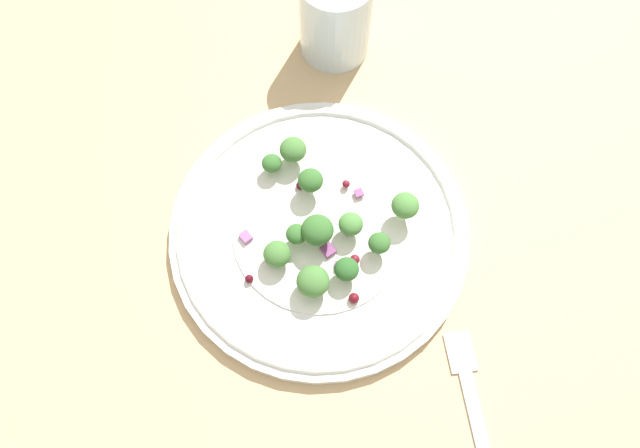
{
  "coord_description": "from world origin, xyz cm",
  "views": [
    {
      "loc": [
        -0.05,
        -26.45,
        59.15
      ],
      "look_at": [
        -0.88,
        -2.74,
        2.7
      ],
      "focal_mm": 36.92,
      "sensor_mm": 36.0,
      "label": 1
    }
  ],
  "objects_px": {
    "broccoli_floret_1": "(314,282)",
    "fork": "(478,424)",
    "water_glass": "(333,15)",
    "broccoli_floret_0": "(311,181)",
    "broccoli_floret_2": "(272,163)",
    "plate": "(320,231)"
  },
  "relations": [
    {
      "from": "water_glass",
      "to": "broccoli_floret_1",
      "type": "bearing_deg",
      "value": -91.78
    },
    {
      "from": "broccoli_floret_1",
      "to": "water_glass",
      "type": "distance_m",
      "value": 0.28
    },
    {
      "from": "broccoli_floret_1",
      "to": "fork",
      "type": "distance_m",
      "value": 0.19
    },
    {
      "from": "broccoli_floret_0",
      "to": "broccoli_floret_1",
      "type": "bearing_deg",
      "value": -86.37
    },
    {
      "from": "broccoli_floret_0",
      "to": "fork",
      "type": "bearing_deg",
      "value": -54.38
    },
    {
      "from": "broccoli_floret_1",
      "to": "water_glass",
      "type": "xyz_separation_m",
      "value": [
        0.01,
        0.28,
        0.02
      ]
    },
    {
      "from": "broccoli_floret_1",
      "to": "broccoli_floret_2",
      "type": "relative_size",
      "value": 1.54
    },
    {
      "from": "fork",
      "to": "broccoli_floret_0",
      "type": "bearing_deg",
      "value": 125.62
    },
    {
      "from": "broccoli_floret_0",
      "to": "fork",
      "type": "distance_m",
      "value": 0.26
    },
    {
      "from": "plate",
      "to": "fork",
      "type": "relative_size",
      "value": 1.54
    },
    {
      "from": "broccoli_floret_2",
      "to": "fork",
      "type": "height_order",
      "value": "broccoli_floret_2"
    },
    {
      "from": "broccoli_floret_2",
      "to": "water_glass",
      "type": "relative_size",
      "value": 0.2
    },
    {
      "from": "plate",
      "to": "broccoli_floret_2",
      "type": "bearing_deg",
      "value": 128.22
    },
    {
      "from": "plate",
      "to": "fork",
      "type": "distance_m",
      "value": 0.22
    },
    {
      "from": "fork",
      "to": "water_glass",
      "type": "xyz_separation_m",
      "value": [
        -0.14,
        0.4,
        0.05
      ]
    },
    {
      "from": "fork",
      "to": "water_glass",
      "type": "distance_m",
      "value": 0.42
    },
    {
      "from": "broccoli_floret_2",
      "to": "water_glass",
      "type": "bearing_deg",
      "value": 71.91
    },
    {
      "from": "broccoli_floret_1",
      "to": "fork",
      "type": "relative_size",
      "value": 0.16
    },
    {
      "from": "broccoli_floret_1",
      "to": "fork",
      "type": "xyz_separation_m",
      "value": [
        0.15,
        -0.11,
        -0.03
      ]
    },
    {
      "from": "plate",
      "to": "water_glass",
      "type": "xyz_separation_m",
      "value": [
        0.01,
        0.23,
        0.04
      ]
    },
    {
      "from": "broccoli_floret_1",
      "to": "fork",
      "type": "height_order",
      "value": "broccoli_floret_1"
    },
    {
      "from": "fork",
      "to": "water_glass",
      "type": "bearing_deg",
      "value": 109.1
    }
  ]
}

